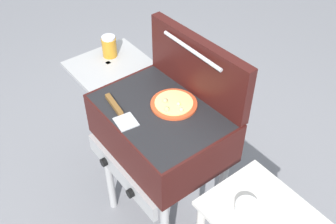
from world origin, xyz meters
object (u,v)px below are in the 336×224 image
(grill, at_px, (159,130))
(sauce_jar, at_px, (109,46))
(topping_bowl_near, at_px, (247,209))
(pizza_cheese, at_px, (174,104))
(spatula, at_px, (119,111))

(grill, relative_size, sauce_jar, 8.07)
(topping_bowl_near, bearing_deg, grill, 176.34)
(pizza_cheese, height_order, topping_bowl_near, pizza_cheese)
(grill, height_order, spatula, spatula)
(pizza_cheese, distance_m, topping_bowl_near, 0.61)
(pizza_cheese, height_order, spatula, pizza_cheese)
(grill, xyz_separation_m, topping_bowl_near, (0.62, -0.04, 0.08))
(sauce_jar, relative_size, topping_bowl_near, 1.28)
(sauce_jar, bearing_deg, topping_bowl_near, -4.50)
(sauce_jar, height_order, topping_bowl_near, sauce_jar)
(grill, distance_m, sauce_jar, 0.56)
(grill, bearing_deg, sauce_jar, 174.51)
(grill, relative_size, spatula, 3.62)
(grill, bearing_deg, spatula, -118.13)
(pizza_cheese, bearing_deg, spatula, -115.71)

